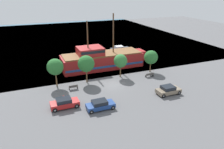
{
  "coord_description": "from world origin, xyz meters",
  "views": [
    {
      "loc": [
        -13.82,
        -34.05,
        16.7
      ],
      "look_at": [
        0.72,
        2.0,
        1.2
      ],
      "focal_mm": 35.0,
      "sensor_mm": 36.0,
      "label": 1
    }
  ],
  "objects_px": {
    "parked_car_curb_mid": "(65,103)",
    "fire_hydrant": "(64,98)",
    "moored_boat_dockside": "(120,49)",
    "parked_car_curb_front": "(100,105)",
    "pirate_ship": "(102,59)",
    "bench_promenade_east": "(150,75)",
    "parked_car_curb_rear": "(168,90)",
    "bench_promenade_west": "(73,87)"
  },
  "relations": [
    {
      "from": "parked_car_curb_mid",
      "to": "fire_hydrant",
      "type": "height_order",
      "value": "parked_car_curb_mid"
    },
    {
      "from": "moored_boat_dockside",
      "to": "parked_car_curb_front",
      "type": "xyz_separation_m",
      "value": [
        -15.47,
        -27.63,
        0.09
      ]
    },
    {
      "from": "pirate_ship",
      "to": "fire_hydrant",
      "type": "relative_size",
      "value": 25.01
    },
    {
      "from": "pirate_ship",
      "to": "parked_car_curb_front",
      "type": "xyz_separation_m",
      "value": [
        -6.23,
        -17.02,
        -1.2
      ]
    },
    {
      "from": "pirate_ship",
      "to": "moored_boat_dockside",
      "type": "relative_size",
      "value": 3.51
    },
    {
      "from": "parked_car_curb_mid",
      "to": "bench_promenade_east",
      "type": "bearing_deg",
      "value": 17.52
    },
    {
      "from": "moored_boat_dockside",
      "to": "bench_promenade_east",
      "type": "xyz_separation_m",
      "value": [
        -2.18,
        -19.52,
        -0.16
      ]
    },
    {
      "from": "pirate_ship",
      "to": "parked_car_curb_front",
      "type": "height_order",
      "value": "pirate_ship"
    },
    {
      "from": "parked_car_curb_front",
      "to": "parked_car_curb_mid",
      "type": "distance_m",
      "value": 5.36
    },
    {
      "from": "moored_boat_dockside",
      "to": "fire_hydrant",
      "type": "bearing_deg",
      "value": -131.28
    },
    {
      "from": "parked_car_curb_rear",
      "to": "bench_promenade_west",
      "type": "xyz_separation_m",
      "value": [
        -14.42,
        7.72,
        -0.29
      ]
    },
    {
      "from": "pirate_ship",
      "to": "parked_car_curb_mid",
      "type": "bearing_deg",
      "value": -127.0
    },
    {
      "from": "parked_car_curb_rear",
      "to": "fire_hydrant",
      "type": "relative_size",
      "value": 5.3
    },
    {
      "from": "moored_boat_dockside",
      "to": "parked_car_curb_front",
      "type": "distance_m",
      "value": 31.67
    },
    {
      "from": "parked_car_curb_front",
      "to": "bench_promenade_west",
      "type": "relative_size",
      "value": 2.63
    },
    {
      "from": "bench_promenade_west",
      "to": "parked_car_curb_rear",
      "type": "bearing_deg",
      "value": -28.17
    },
    {
      "from": "bench_promenade_east",
      "to": "fire_hydrant",
      "type": "bearing_deg",
      "value": -169.7
    },
    {
      "from": "moored_boat_dockside",
      "to": "bench_promenade_west",
      "type": "relative_size",
      "value": 3.44
    },
    {
      "from": "pirate_ship",
      "to": "parked_car_curb_mid",
      "type": "height_order",
      "value": "pirate_ship"
    },
    {
      "from": "bench_promenade_east",
      "to": "parked_car_curb_rear",
      "type": "bearing_deg",
      "value": -97.96
    },
    {
      "from": "moored_boat_dockside",
      "to": "bench_promenade_east",
      "type": "relative_size",
      "value": 3.02
    },
    {
      "from": "parked_car_curb_mid",
      "to": "bench_promenade_west",
      "type": "height_order",
      "value": "parked_car_curb_mid"
    },
    {
      "from": "parked_car_curb_mid",
      "to": "bench_promenade_east",
      "type": "distance_m",
      "value": 18.96
    },
    {
      "from": "parked_car_curb_front",
      "to": "bench_promenade_west",
      "type": "bearing_deg",
      "value": 105.21
    },
    {
      "from": "moored_boat_dockside",
      "to": "fire_hydrant",
      "type": "relative_size",
      "value": 7.13
    },
    {
      "from": "parked_car_curb_rear",
      "to": "bench_promenade_east",
      "type": "relative_size",
      "value": 2.24
    },
    {
      "from": "moored_boat_dockside",
      "to": "fire_hydrant",
      "type": "xyz_separation_m",
      "value": [
        -19.98,
        -22.75,
        -0.19
      ]
    },
    {
      "from": "bench_promenade_west",
      "to": "pirate_ship",
      "type": "bearing_deg",
      "value": 46.55
    },
    {
      "from": "bench_promenade_west",
      "to": "parked_car_curb_front",
      "type": "bearing_deg",
      "value": -74.79
    },
    {
      "from": "parked_car_curb_mid",
      "to": "bench_promenade_west",
      "type": "xyz_separation_m",
      "value": [
        2.58,
        5.71,
        -0.32
      ]
    },
    {
      "from": "pirate_ship",
      "to": "fire_hydrant",
      "type": "bearing_deg",
      "value": -131.47
    },
    {
      "from": "moored_boat_dockside",
      "to": "parked_car_curb_mid",
      "type": "height_order",
      "value": "moored_boat_dockside"
    },
    {
      "from": "pirate_ship",
      "to": "bench_promenade_west",
      "type": "distance_m",
      "value": 12.35
    },
    {
      "from": "fire_hydrant",
      "to": "parked_car_curb_rear",
      "type": "bearing_deg",
      "value": -15.01
    },
    {
      "from": "parked_car_curb_mid",
      "to": "fire_hydrant",
      "type": "xyz_separation_m",
      "value": [
        0.28,
        2.47,
        -0.34
      ]
    },
    {
      "from": "parked_car_curb_front",
      "to": "fire_hydrant",
      "type": "xyz_separation_m",
      "value": [
        -4.5,
        4.87,
        -0.29
      ]
    },
    {
      "from": "moored_boat_dockside",
      "to": "bench_promenade_east",
      "type": "bearing_deg",
      "value": -96.37
    },
    {
      "from": "parked_car_curb_rear",
      "to": "bench_promenade_east",
      "type": "height_order",
      "value": "parked_car_curb_rear"
    },
    {
      "from": "pirate_ship",
      "to": "parked_car_curb_rear",
      "type": "bearing_deg",
      "value": -70.2
    },
    {
      "from": "parked_car_curb_front",
      "to": "bench_promenade_east",
      "type": "xyz_separation_m",
      "value": [
        13.3,
        8.11,
        -0.25
      ]
    },
    {
      "from": "parked_car_curb_rear",
      "to": "fire_hydrant",
      "type": "height_order",
      "value": "parked_car_curb_rear"
    },
    {
      "from": "moored_boat_dockside",
      "to": "bench_promenade_west",
      "type": "height_order",
      "value": "moored_boat_dockside"
    }
  ]
}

